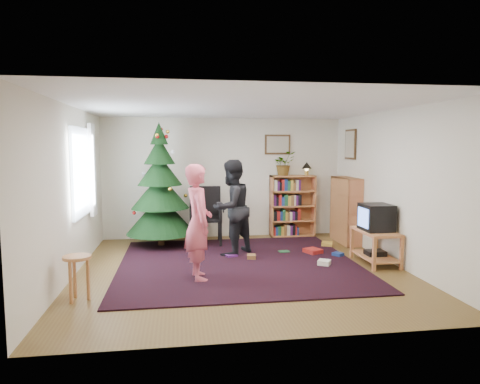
{
  "coord_description": "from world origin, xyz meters",
  "views": [
    {
      "loc": [
        -0.95,
        -6.44,
        1.89
      ],
      "look_at": [
        0.14,
        1.04,
        1.1
      ],
      "focal_mm": 32.0,
      "sensor_mm": 36.0,
      "label": 1
    }
  ],
  "objects": [
    {
      "name": "crt_tv",
      "position": [
        2.22,
        0.01,
        0.76
      ],
      "size": [
        0.46,
        0.49,
        0.43
      ],
      "color": "black",
      "rests_on": "tv_stand"
    },
    {
      "name": "person_by_chair",
      "position": [
        -0.04,
        0.91,
        0.84
      ],
      "size": [
        1.03,
        1.01,
        1.68
      ],
      "primitive_type": "imported",
      "rotation": [
        0.0,
        0.0,
        3.85
      ],
      "color": "black",
      "rests_on": "rug"
    },
    {
      "name": "floor",
      "position": [
        0.0,
        0.0,
        0.0
      ],
      "size": [
        5.0,
        5.0,
        0.0
      ],
      "primitive_type": "plane",
      "color": "brown",
      "rests_on": "ground"
    },
    {
      "name": "person_standing",
      "position": [
        -0.68,
        -0.41,
        0.83
      ],
      "size": [
        0.48,
        0.66,
        1.66
      ],
      "primitive_type": "imported",
      "rotation": [
        0.0,
        0.0,
        1.72
      ],
      "color": "#D35467",
      "rests_on": "rug"
    },
    {
      "name": "wall_back",
      "position": [
        0.0,
        2.5,
        1.25
      ],
      "size": [
        5.0,
        0.02,
        2.5
      ],
      "primitive_type": "cube",
      "color": "silver",
      "rests_on": "floor"
    },
    {
      "name": "armchair",
      "position": [
        -0.43,
        1.92,
        0.61
      ],
      "size": [
        0.64,
        0.64,
        1.12
      ],
      "rotation": [
        0.0,
        0.0,
        -0.04
      ],
      "color": "black",
      "rests_on": "rug"
    },
    {
      "name": "window_pane",
      "position": [
        -2.47,
        0.6,
        1.5
      ],
      "size": [
        0.04,
        1.2,
        1.4
      ],
      "primitive_type": "cube",
      "color": "silver",
      "rests_on": "wall_left"
    },
    {
      "name": "wall_left",
      "position": [
        -2.5,
        0.0,
        1.25
      ],
      "size": [
        0.02,
        5.0,
        2.5
      ],
      "primitive_type": "cube",
      "color": "silver",
      "rests_on": "floor"
    },
    {
      "name": "bookshelf_back",
      "position": [
        1.46,
        2.34,
        0.66
      ],
      "size": [
        0.95,
        0.3,
        1.3
      ],
      "color": "#C26F45",
      "rests_on": "floor"
    },
    {
      "name": "curtain",
      "position": [
        -2.43,
        1.3,
        1.5
      ],
      "size": [
        0.06,
        0.35,
        1.6
      ],
      "primitive_type": "cube",
      "color": "white",
      "rests_on": "wall_left"
    },
    {
      "name": "wall_front",
      "position": [
        0.0,
        -2.5,
        1.25
      ],
      "size": [
        5.0,
        0.02,
        2.5
      ],
      "primitive_type": "cube",
      "color": "silver",
      "rests_on": "floor"
    },
    {
      "name": "christmas_tree",
      "position": [
        -1.29,
        1.77,
        0.99
      ],
      "size": [
        1.3,
        1.3,
        2.37
      ],
      "rotation": [
        0.0,
        0.0,
        -0.37
      ],
      "color": "#3F2816",
      "rests_on": "rug"
    },
    {
      "name": "wall_right",
      "position": [
        2.5,
        0.0,
        1.25
      ],
      "size": [
        0.02,
        5.0,
        2.5
      ],
      "primitive_type": "cube",
      "color": "silver",
      "rests_on": "floor"
    },
    {
      "name": "table_lamp",
      "position": [
        1.76,
        2.34,
        1.49
      ],
      "size": [
        0.21,
        0.21,
        0.28
      ],
      "color": "#A57F33",
      "rests_on": "bookshelf_back"
    },
    {
      "name": "stool",
      "position": [
        -2.2,
        -1.07,
        0.44
      ],
      "size": [
        0.34,
        0.34,
        0.57
      ],
      "color": "#C26F45",
      "rests_on": "floor"
    },
    {
      "name": "potted_plant",
      "position": [
        1.26,
        2.34,
        1.55
      ],
      "size": [
        0.55,
        0.51,
        0.5
      ],
      "primitive_type": "imported",
      "rotation": [
        0.0,
        0.0,
        0.31
      ],
      "color": "gray",
      "rests_on": "bookshelf_back"
    },
    {
      "name": "tv_stand",
      "position": [
        2.22,
        0.01,
        0.33
      ],
      "size": [
        0.51,
        0.91,
        0.55
      ],
      "color": "#C26F45",
      "rests_on": "floor"
    },
    {
      "name": "picture_right",
      "position": [
        2.48,
        1.75,
        1.95
      ],
      "size": [
        0.03,
        0.5,
        0.6
      ],
      "color": "#4C3319",
      "rests_on": "wall_right"
    },
    {
      "name": "bookshelf_right",
      "position": [
        2.34,
        1.57,
        0.66
      ],
      "size": [
        0.3,
        0.95,
        1.3
      ],
      "rotation": [
        0.0,
        0.0,
        1.57
      ],
      "color": "#C26F45",
      "rests_on": "floor"
    },
    {
      "name": "ceiling",
      "position": [
        0.0,
        0.0,
        2.5
      ],
      "size": [
        5.0,
        5.0,
        0.0
      ],
      "primitive_type": "plane",
      "rotation": [
        3.14,
        0.0,
        0.0
      ],
      "color": "white",
      "rests_on": "wall_back"
    },
    {
      "name": "floor_clutter",
      "position": [
        1.07,
        0.67,
        0.04
      ],
      "size": [
        2.12,
        1.49,
        0.08
      ],
      "color": "#A51E19",
      "rests_on": "rug"
    },
    {
      "name": "picture_back",
      "position": [
        1.15,
        2.48,
        1.95
      ],
      "size": [
        0.55,
        0.03,
        0.42
      ],
      "color": "#4C3319",
      "rests_on": "wall_back"
    },
    {
      "name": "rug",
      "position": [
        0.0,
        0.3,
        0.01
      ],
      "size": [
        3.8,
        3.6,
        0.02
      ],
      "primitive_type": "cube",
      "color": "black",
      "rests_on": "floor"
    }
  ]
}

